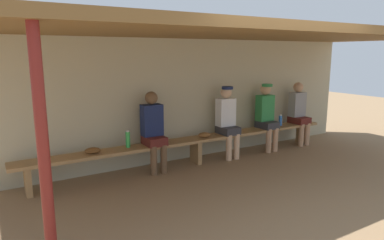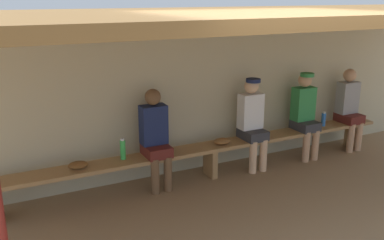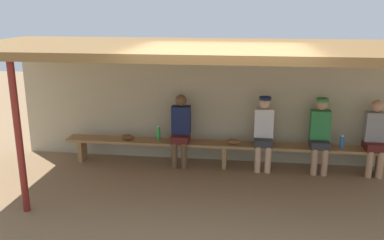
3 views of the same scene
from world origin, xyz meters
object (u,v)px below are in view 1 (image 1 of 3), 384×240
object	(u,v)px
player_leftmost	(227,119)
water_bottle_green	(128,139)
player_shirtless_tan	(267,114)
player_in_white	(153,128)
baseball_glove_worn	(205,135)
baseball_glove_dark_brown	(93,151)
bench	(196,142)
water_bottle_clear	(280,120)
support_post	(44,158)
player_in_blue	(299,111)

from	to	relation	value
player_leftmost	water_bottle_green	xyz separation A→B (m)	(-1.94, 0.04, -0.15)
player_shirtless_tan	player_in_white	bearing A→B (deg)	-179.99
baseball_glove_worn	baseball_glove_dark_brown	size ratio (longest dim) A/B	1.00
player_leftmost	baseball_glove_worn	world-z (taller)	player_leftmost
bench	baseball_glove_dark_brown	bearing A→B (deg)	-179.77
water_bottle_clear	baseball_glove_worn	bearing A→B (deg)	-178.96
support_post	player_shirtless_tan	world-z (taller)	support_post
bench	player_in_blue	size ratio (longest dim) A/B	4.49
support_post	player_in_blue	world-z (taller)	support_post
player_in_blue	baseball_glove_worn	xyz separation A→B (m)	(-2.44, -0.03, -0.22)
water_bottle_green	water_bottle_clear	distance (m)	3.32
player_leftmost	baseball_glove_worn	distance (m)	0.58
baseball_glove_dark_brown	support_post	bearing A→B (deg)	-108.60
player_in_blue	support_post	bearing A→B (deg)	-158.63
player_leftmost	baseball_glove_worn	size ratio (longest dim) A/B	5.60
player_in_white	baseball_glove_dark_brown	bearing A→B (deg)	-179.41
player_in_white	water_bottle_green	distance (m)	0.46
support_post	player_in_white	distance (m)	2.89
support_post	water_bottle_green	size ratio (longest dim) A/B	7.94
player_shirtless_tan	water_bottle_clear	bearing A→B (deg)	0.00
bench	player_in_white	xyz separation A→B (m)	(-0.82, 0.00, 0.34)
baseball_glove_worn	baseball_glove_dark_brown	world-z (taller)	same
player_leftmost	player_in_blue	bearing A→B (deg)	-0.01
bench	baseball_glove_worn	bearing A→B (deg)	-10.65
water_bottle_green	baseball_glove_worn	xyz separation A→B (m)	(1.42, -0.08, -0.09)
player_in_blue	water_bottle_clear	world-z (taller)	player_in_blue
support_post	player_in_blue	size ratio (longest dim) A/B	1.65
player_leftmost	player_in_white	size ratio (longest dim) A/B	1.01
support_post	water_bottle_green	bearing A→B (deg)	54.73
player_in_white	water_bottle_green	world-z (taller)	player_in_white
baseball_glove_dark_brown	water_bottle_clear	bearing A→B (deg)	5.63
player_shirtless_tan	player_in_blue	bearing A→B (deg)	-0.03
player_shirtless_tan	water_bottle_green	bearing A→B (deg)	179.16
baseball_glove_worn	player_shirtless_tan	bearing A→B (deg)	8.43
player_in_blue	player_in_white	distance (m)	3.42
water_bottle_green	player_shirtless_tan	bearing A→B (deg)	-0.84
bench	baseball_glove_worn	world-z (taller)	baseball_glove_worn
player_shirtless_tan	water_bottle_clear	distance (m)	0.43
player_shirtless_tan	baseball_glove_worn	world-z (taller)	player_shirtless_tan
support_post	baseball_glove_dark_brown	world-z (taller)	support_post
player_in_blue	player_shirtless_tan	bearing A→B (deg)	179.97
support_post	player_shirtless_tan	bearing A→B (deg)	25.33
player_in_blue	water_bottle_clear	bearing A→B (deg)	179.95
bench	player_in_blue	distance (m)	2.63
bench	player_in_white	bearing A→B (deg)	179.79
bench	water_bottle_green	size ratio (longest dim) A/B	21.65
player_leftmost	player_in_white	world-z (taller)	player_leftmost
baseball_glove_worn	baseball_glove_dark_brown	distance (m)	2.00
player_in_white	water_bottle_clear	xyz separation A→B (m)	(2.89, 0.00, -0.16)
baseball_glove_worn	bench	bearing A→B (deg)	176.46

